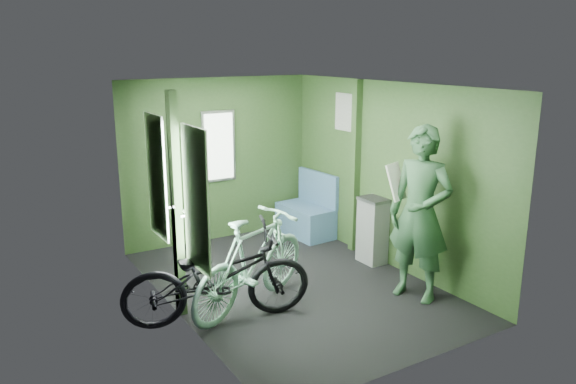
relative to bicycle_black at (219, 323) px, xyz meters
The scene contains 6 objects.
room 1.85m from the bicycle_black, 22.37° to the left, with size 4.00×4.02×2.31m.
bicycle_black is the anchor object (origin of this frame).
bicycle_mint 0.45m from the bicycle_black, 12.30° to the left, with size 0.50×1.77×1.07m, color #82BAA2.
passenger 2.40m from the bicycle_black, 14.92° to the right, with size 0.68×0.82×1.92m.
waste_box 2.47m from the bicycle_black, 11.89° to the left, with size 0.25×0.35×0.86m, color slate.
bench_seat 2.94m from the bicycle_black, 39.33° to the left, with size 0.55×0.91×0.93m.
Camera 1 is at (-3.20, -5.17, 2.68)m, focal length 35.00 mm.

